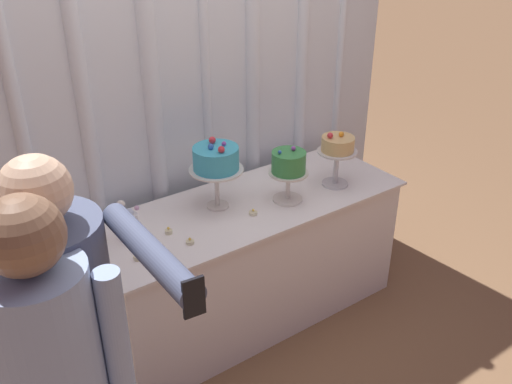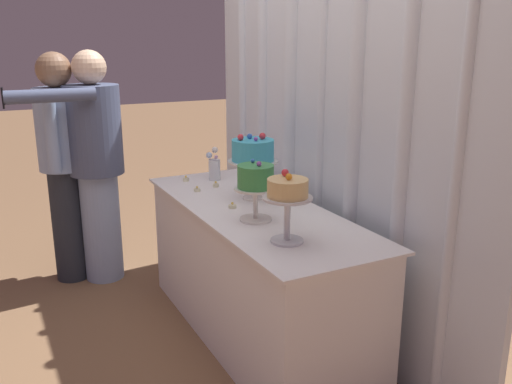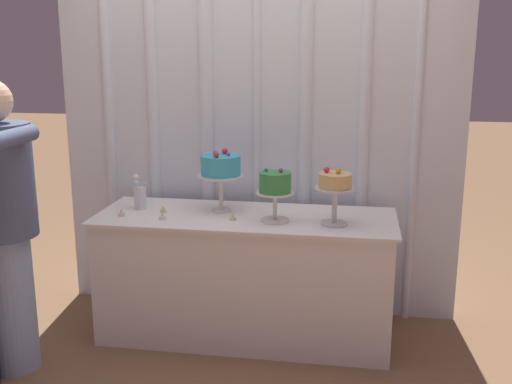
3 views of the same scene
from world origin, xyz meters
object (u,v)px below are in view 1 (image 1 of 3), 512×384
object	(u,v)px
cake_display_leftmost	(216,161)
tealight_near_right	(190,242)
cake_display_rightmost	(337,149)
cake_display_center	(289,166)
tealight_far_left	(138,257)
guest_girl_blue_dress	(68,346)
cake_table	(250,261)
tealight_far_right	(253,213)
tealight_near_left	(169,231)
flower_vase	(130,224)

from	to	relation	value
cake_display_leftmost	tealight_near_right	size ratio (longest dim) A/B	9.34
cake_display_rightmost	tealight_near_right	world-z (taller)	cake_display_rightmost
cake_display_leftmost	cake_display_center	world-z (taller)	cake_display_leftmost
tealight_far_left	guest_girl_blue_dress	size ratio (longest dim) A/B	0.02
cake_table	cake_display_center	distance (m)	0.64
cake_display_leftmost	guest_girl_blue_dress	distance (m)	1.28
tealight_far_right	guest_girl_blue_dress	bearing A→B (deg)	-156.34
cake_table	tealight_near_right	world-z (taller)	tealight_near_right
cake_display_rightmost	tealight_near_left	world-z (taller)	cake_display_rightmost
cake_table	guest_girl_blue_dress	distance (m)	1.45
flower_vase	tealight_near_right	bearing A→B (deg)	-43.96
cake_table	cake_display_center	size ratio (longest dim) A/B	5.69
tealight_near_right	tealight_far_left	bearing A→B (deg)	174.70
cake_display_center	tealight_far_left	bearing A→B (deg)	-177.31
flower_vase	cake_table	bearing A→B (deg)	-3.71
cake_table	cake_display_rightmost	bearing A→B (deg)	-11.16
tealight_far_right	guest_girl_blue_dress	size ratio (longest dim) A/B	0.03
tealight_near_left	guest_girl_blue_dress	xyz separation A→B (m)	(-0.71, -0.60, 0.09)
cake_table	tealight_near_left	world-z (taller)	tealight_near_left
guest_girl_blue_dress	cake_display_center	bearing A→B (deg)	20.51
tealight_far_left	tealight_far_right	xyz separation A→B (m)	(0.68, 0.03, -0.00)
tealight_near_left	guest_girl_blue_dress	world-z (taller)	guest_girl_blue_dress
cake_display_center	tealight_near_right	distance (m)	0.70
tealight_near_left	tealight_near_right	size ratio (longest dim) A/B	0.92
tealight_far_left	tealight_near_left	xyz separation A→B (m)	(0.23, 0.12, -0.00)
tealight_near_left	guest_girl_blue_dress	distance (m)	0.93
flower_vase	tealight_far_left	distance (m)	0.20
tealight_near_right	guest_girl_blue_dress	distance (m)	0.88
guest_girl_blue_dress	tealight_far_right	bearing A→B (deg)	23.66
tealight_near_right	guest_girl_blue_dress	xyz separation A→B (m)	(-0.75, -0.46, 0.09)
cake_display_leftmost	cake_display_rightmost	distance (m)	0.73
tealight_far_left	tealight_near_right	size ratio (longest dim) A/B	0.96
tealight_far_left	tealight_far_right	size ratio (longest dim) A/B	0.88
cake_table	cake_display_rightmost	size ratio (longest dim) A/B	5.42
cake_display_leftmost	tealight_near_left	world-z (taller)	cake_display_leftmost
guest_girl_blue_dress	tealight_near_right	bearing A→B (deg)	31.53
cake_display_center	tealight_near_right	bearing A→B (deg)	-174.10
cake_display_rightmost	tealight_near_right	xyz separation A→B (m)	(-1.01, -0.06, -0.22)
tealight_near_left	tealight_near_right	xyz separation A→B (m)	(0.04, -0.14, -0.00)
cake_table	flower_vase	xyz separation A→B (m)	(-0.68, 0.04, 0.48)
tealight_far_left	tealight_near_right	xyz separation A→B (m)	(0.27, -0.02, -0.00)
cake_display_center	guest_girl_blue_dress	world-z (taller)	guest_girl_blue_dress
tealight_near_right	guest_girl_blue_dress	bearing A→B (deg)	-148.47
cake_table	cake_display_rightmost	distance (m)	0.83
cake_table	tealight_near_left	size ratio (longest dim) A/B	47.29
tealight_near_left	cake_display_center	bearing A→B (deg)	-6.05
tealight_near_left	tealight_far_left	bearing A→B (deg)	-152.24
cake_display_center	tealight_far_right	distance (m)	0.32
tealight_near_right	cake_display_center	bearing A→B (deg)	5.90
flower_vase	guest_girl_blue_dress	bearing A→B (deg)	-128.85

